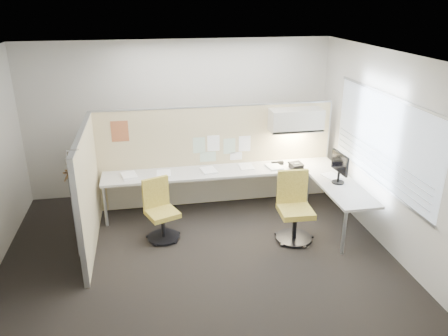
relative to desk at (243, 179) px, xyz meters
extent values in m
cube|color=black|center=(-0.93, -1.13, -0.61)|extent=(5.50, 4.50, 0.01)
cube|color=white|center=(-0.93, -1.13, 2.20)|extent=(5.50, 4.50, 0.01)
cube|color=beige|center=(-0.93, 1.12, 0.80)|extent=(5.50, 0.02, 2.80)
cube|color=beige|center=(-0.93, -3.38, 0.80)|extent=(5.50, 0.02, 2.80)
cube|color=beige|center=(1.82, -1.13, 0.80)|extent=(0.02, 4.50, 2.80)
cube|color=#A5B1C0|center=(1.79, -1.13, 0.95)|extent=(0.01, 2.80, 1.30)
cube|color=#CBBB8D|center=(-0.38, 0.47, 0.27)|extent=(4.10, 0.06, 1.75)
cube|color=#CBBB8D|center=(-2.43, -0.63, 0.27)|extent=(0.06, 2.20, 1.75)
cube|color=beige|center=(-0.33, 0.14, 0.11)|extent=(4.00, 0.60, 0.04)
cube|color=beige|center=(1.37, -0.89, 0.11)|extent=(0.60, 1.47, 0.04)
cube|color=beige|center=(-0.33, 0.41, -0.26)|extent=(3.90, 0.02, 0.64)
cylinder|color=#A5A8AA|center=(-2.28, -0.11, -0.26)|extent=(0.05, 0.05, 0.69)
cylinder|color=#A5A8AA|center=(1.12, -1.58, -0.26)|extent=(0.05, 0.05, 0.69)
cylinder|color=#A5A8AA|center=(1.12, -0.11, -0.26)|extent=(0.05, 0.05, 0.69)
cube|color=beige|center=(0.97, 0.26, 0.91)|extent=(0.90, 0.36, 0.38)
cube|color=#FFEABF|center=(0.97, 0.26, 0.70)|extent=(0.60, 0.06, 0.02)
cube|color=#8CBF8C|center=(-0.68, 0.44, 0.50)|extent=(0.21, 0.00, 0.28)
cube|color=white|center=(-0.43, 0.44, 0.52)|extent=(0.21, 0.00, 0.28)
cube|color=#8CBF8C|center=(-0.15, 0.44, 0.45)|extent=(0.21, 0.00, 0.28)
cube|color=white|center=(0.12, 0.44, 0.48)|extent=(0.21, 0.00, 0.28)
cube|color=#8CBF8C|center=(-0.53, 0.44, 0.28)|extent=(0.28, 0.00, 0.18)
cube|color=white|center=(-0.03, 0.44, 0.26)|extent=(0.21, 0.00, 0.14)
cube|color=orange|center=(-1.98, 0.44, 0.82)|extent=(0.28, 0.00, 0.35)
cylinder|color=black|center=(-1.40, -0.68, -0.57)|extent=(0.49, 0.49, 0.03)
cylinder|color=black|center=(-1.40, -0.68, -0.39)|extent=(0.06, 0.06, 0.38)
cube|color=#EAD857|center=(-1.40, -0.68, -0.17)|extent=(0.56, 0.56, 0.08)
cube|color=#EAD857|center=(-1.48, -0.49, 0.11)|extent=(0.41, 0.21, 0.47)
cylinder|color=black|center=(0.56, -1.08, -0.57)|extent=(0.55, 0.55, 0.03)
cylinder|color=black|center=(0.56, -1.08, -0.36)|extent=(0.06, 0.06, 0.42)
cube|color=#EAD857|center=(0.56, -1.08, -0.12)|extent=(0.51, 0.51, 0.08)
cube|color=#EAD857|center=(0.57, -0.85, 0.19)|extent=(0.47, 0.08, 0.53)
cylinder|color=black|center=(1.37, -0.72, 0.14)|extent=(0.20, 0.20, 0.02)
cylinder|color=black|center=(1.37, -0.72, 0.23)|extent=(0.04, 0.04, 0.18)
cube|color=black|center=(1.37, -0.72, 0.47)|extent=(0.07, 0.47, 0.32)
cube|color=black|center=(1.37, -0.72, 0.47)|extent=(0.03, 0.43, 0.28)
cube|color=black|center=(0.92, -0.01, 0.18)|extent=(0.24, 0.23, 0.12)
cylinder|color=black|center=(0.83, 0.01, 0.21)|extent=(0.07, 0.17, 0.04)
cube|color=black|center=(0.63, 0.24, 0.15)|extent=(0.14, 0.05, 0.05)
cube|color=black|center=(0.72, 0.22, 0.16)|extent=(0.10, 0.06, 0.06)
cube|color=silver|center=(-2.43, -1.46, 1.17)|extent=(0.14, 0.02, 0.02)
cylinder|color=silver|center=(-2.50, -1.46, 1.09)|extent=(0.02, 0.02, 0.14)
cube|color=#AD7F4C|center=(-2.50, -1.46, 0.96)|extent=(0.02, 0.45, 0.12)
cube|color=#AD7F4C|center=(-2.53, -1.43, 0.92)|extent=(0.02, 0.45, 0.12)
cube|color=#A9A9B4|center=(-2.51, -1.51, 0.32)|extent=(0.01, 0.07, 1.11)
cube|color=white|center=(-1.88, 0.15, 0.15)|extent=(0.29, 0.34, 0.04)
cube|color=white|center=(-1.32, 0.16, 0.14)|extent=(0.24, 0.31, 0.02)
cube|color=white|center=(-0.57, 0.13, 0.15)|extent=(0.28, 0.33, 0.04)
cube|color=white|center=(0.10, 0.21, 0.14)|extent=(0.24, 0.30, 0.02)
cube|color=white|center=(0.57, 0.10, 0.14)|extent=(0.27, 0.33, 0.03)
cube|color=white|center=(1.37, -0.47, 0.14)|extent=(0.30, 0.35, 0.02)
camera|label=1|loc=(-1.55, -6.60, 2.90)|focal=35.00mm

